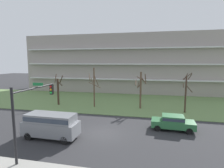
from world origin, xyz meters
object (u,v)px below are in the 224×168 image
object	(u,v)px
tree_center	(141,88)
van_gray_near_left	(51,124)
tree_right	(186,92)
sedan_green_center_left	(173,122)
tree_left	(94,86)
traffic_signal_mast	(31,106)
tree_far_left	(58,90)

from	to	relation	value
tree_center	van_gray_near_left	size ratio (longest dim) A/B	1.08
tree_center	tree_right	distance (m)	6.35
sedan_green_center_left	tree_left	bearing A→B (deg)	-29.94
sedan_green_center_left	traffic_signal_mast	xyz separation A→B (m)	(-11.39, -7.22, 2.93)
tree_right	van_gray_near_left	bearing A→B (deg)	-140.93
tree_left	sedan_green_center_left	size ratio (longest dim) A/B	1.40
van_gray_near_left	traffic_signal_mast	xyz separation A→B (m)	(0.09, -2.72, 2.41)
tree_far_left	tree_right	size ratio (longest dim) A/B	0.91
sedan_green_center_left	traffic_signal_mast	distance (m)	13.80
tree_center	van_gray_near_left	world-z (taller)	tree_center
tree_right	sedan_green_center_left	world-z (taller)	tree_right
tree_left	traffic_signal_mast	world-z (taller)	tree_left
tree_far_left	traffic_signal_mast	world-z (taller)	traffic_signal_mast
sedan_green_center_left	traffic_signal_mast	size ratio (longest dim) A/B	0.82
tree_far_left	tree_center	size ratio (longest dim) A/B	0.91
tree_left	traffic_signal_mast	xyz separation A→B (m)	(-0.43, -14.42, 0.47)
tree_far_left	sedan_green_center_left	xyz separation A→B (m)	(17.15, -7.32, -1.68)
tree_far_left	tree_right	world-z (taller)	tree_right
tree_left	tree_center	bearing A→B (deg)	4.50
tree_right	sedan_green_center_left	distance (m)	7.61
tree_center	tree_far_left	bearing A→B (deg)	-178.09
van_gray_near_left	traffic_signal_mast	bearing A→B (deg)	-86.58
tree_right	sedan_green_center_left	xyz separation A→B (m)	(-2.51, -6.86, -2.12)
tree_left	tree_center	xyz separation A→B (m)	(7.19, 0.57, -0.17)
tree_far_left	traffic_signal_mast	size ratio (longest dim) A/B	0.94
van_gray_near_left	sedan_green_center_left	size ratio (longest dim) A/B	1.17
tree_left	sedan_green_center_left	bearing A→B (deg)	-33.31
tree_left	van_gray_near_left	size ratio (longest dim) A/B	1.20
tree_center	traffic_signal_mast	size ratio (longest dim) A/B	1.03
tree_left	tree_right	world-z (taller)	tree_left
tree_far_left	tree_left	distance (m)	6.25
traffic_signal_mast	tree_right	bearing A→B (deg)	45.36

